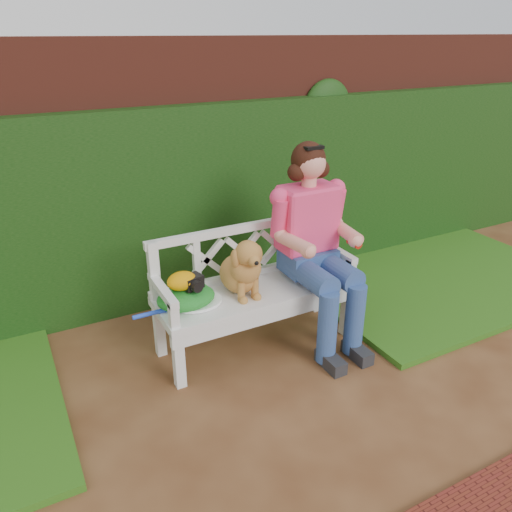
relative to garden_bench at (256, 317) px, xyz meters
name	(u,v)px	position (x,y,z in m)	size (l,w,h in m)	color
ground	(260,412)	(-0.34, -0.70, -0.24)	(60.00, 60.00, 0.00)	#4F2A15
brick_wall	(156,176)	(-0.34, 1.20, 0.86)	(10.00, 0.30, 2.20)	maroon
ivy_hedge	(166,211)	(-0.34, 0.98, 0.61)	(10.00, 0.18, 1.70)	#244716
grass_right	(430,275)	(2.06, 0.20, -0.21)	(2.60, 2.00, 0.05)	#215810
garden_bench	(256,317)	(0.00, 0.00, 0.00)	(1.58, 0.60, 0.48)	white
seated_woman	(310,242)	(0.46, -0.02, 0.54)	(0.66, 0.88, 1.56)	#CB415C
dog	(241,264)	(-0.12, 0.00, 0.47)	(0.30, 0.41, 0.46)	#BA823B
tennis_racket	(194,303)	(-0.50, 0.00, 0.26)	(0.67, 0.28, 0.03)	white
green_bag	(186,297)	(-0.55, 0.01, 0.31)	(0.41, 0.32, 0.14)	#22811C
camera_item	(192,282)	(-0.50, -0.01, 0.43)	(0.14, 0.10, 0.09)	black
baseball_glove	(182,281)	(-0.57, 0.00, 0.45)	(0.21, 0.15, 0.13)	#D28904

